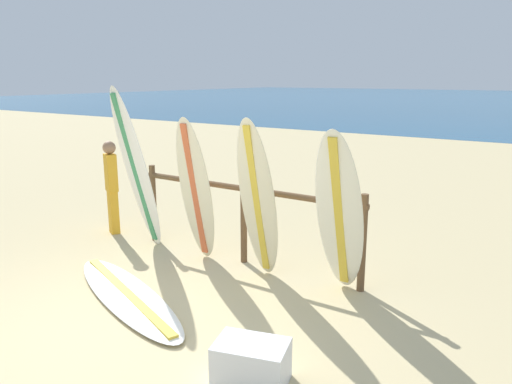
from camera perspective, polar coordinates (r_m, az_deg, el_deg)
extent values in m
plane|color=#CCB784|center=(5.33, -15.99, -15.30)|extent=(120.00, 120.00, 0.00)
cylinder|color=brown|center=(7.76, -11.75, -1.28)|extent=(0.09, 0.09, 1.19)
cylinder|color=brown|center=(6.69, -1.42, -3.32)|extent=(0.09, 0.09, 1.19)
cylinder|color=brown|center=(5.93, 12.21, -5.83)|extent=(0.09, 0.09, 1.19)
cylinder|color=brown|center=(6.58, -1.45, 0.38)|extent=(3.49, 0.08, 0.08)
ellipsoid|color=white|center=(7.23, -13.63, 2.47)|extent=(0.63, 0.76, 2.39)
cube|color=#388C59|center=(7.23, -13.63, 2.47)|extent=(0.19, 0.65, 2.21)
ellipsoid|color=beige|center=(6.64, -6.98, 0.13)|extent=(0.53, 0.56, 2.01)
cube|color=#CC5933|center=(6.64, -6.98, 0.13)|extent=(0.13, 0.50, 1.85)
ellipsoid|color=beige|center=(5.97, 0.22, -1.02)|extent=(0.52, 0.65, 2.06)
cube|color=gold|center=(5.97, 0.22, -1.02)|extent=(0.13, 0.58, 1.90)
ellipsoid|color=white|center=(5.60, 9.63, -2.54)|extent=(0.61, 0.79, 1.99)
cube|color=gold|center=(5.60, 9.63, -2.54)|extent=(0.16, 0.71, 1.84)
ellipsoid|color=white|center=(6.02, -14.70, -11.40)|extent=(2.72, 1.53, 0.07)
cube|color=gold|center=(6.02, -14.70, -11.40)|extent=(2.34, 1.00, 0.08)
cube|color=gold|center=(8.34, -16.13, -2.23)|extent=(0.24, 0.21, 0.71)
cube|color=gold|center=(8.19, -16.42, 2.17)|extent=(0.28, 0.24, 0.60)
sphere|color=#997051|center=(8.13, -16.60, 4.94)|extent=(0.20, 0.20, 0.20)
cube|color=white|center=(4.33, -0.54, -19.13)|extent=(0.69, 0.55, 0.36)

